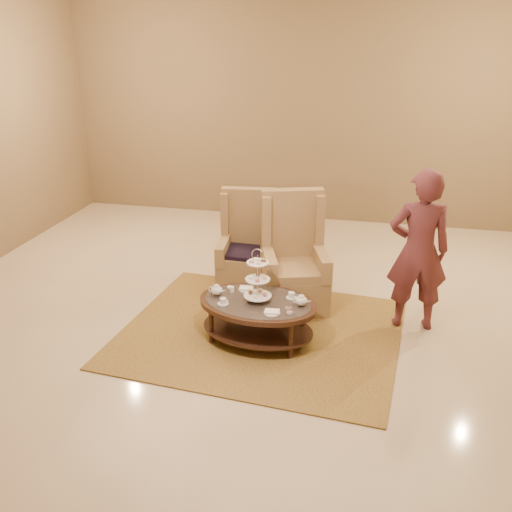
% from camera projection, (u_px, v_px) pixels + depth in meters
% --- Properties ---
extents(ground, '(8.00, 8.00, 0.00)m').
position_uv_depth(ground, '(261.00, 337.00, 5.94)').
color(ground, beige).
rests_on(ground, ground).
extents(ceiling, '(8.00, 8.00, 0.02)m').
position_uv_depth(ceiling, '(261.00, 337.00, 5.94)').
color(ceiling, white).
rests_on(ceiling, ground).
extents(wall_back, '(8.00, 0.04, 3.50)m').
position_uv_depth(wall_back, '(316.00, 111.00, 8.88)').
color(wall_back, olive).
rests_on(wall_back, ground).
extents(rug, '(3.03, 2.60, 0.02)m').
position_uv_depth(rug, '(261.00, 332.00, 6.01)').
color(rug, olive).
rests_on(rug, ground).
extents(tea_table, '(1.31, 0.99, 1.01)m').
position_uv_depth(tea_table, '(258.00, 308.00, 5.73)').
color(tea_table, black).
rests_on(tea_table, ground).
extents(armchair_left, '(0.71, 0.73, 1.19)m').
position_uv_depth(armchair_left, '(247.00, 255.00, 6.95)').
color(armchair_left, '#9F7B4B').
rests_on(armchair_left, ground).
extents(armchair_right, '(0.90, 0.91, 1.31)m').
position_uv_depth(armchair_right, '(293.00, 268.00, 6.50)').
color(armchair_right, '#9F7B4B').
rests_on(armchair_right, ground).
extents(person, '(0.68, 0.50, 1.73)m').
position_uv_depth(person, '(418.00, 251.00, 5.83)').
color(person, '#5C272D').
rests_on(person, ground).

